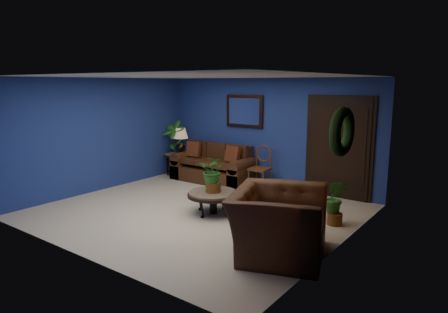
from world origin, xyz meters
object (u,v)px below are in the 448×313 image
Objects in this scene: coffee_table at (213,195)px; armchair at (278,223)px; table_lamp at (181,137)px; sofa at (215,169)px; end_table at (181,158)px; side_chair at (261,164)px.

armchair is (1.83, -0.86, 0.11)m from coffee_table.
coffee_table is 3.34m from table_lamp.
sofa is 1.10m from end_table.
side_chair is (1.30, 0.05, 0.26)m from sofa.
coffee_table is at bearing 45.42° from armchair.
armchair is at bearing -40.48° from sofa.
end_table is 0.45× the size of armchair.
sofa is 1.29m from table_lamp.
end_table is 2.40m from side_chair.
end_table is (-2.62, 1.97, 0.09)m from coffee_table.
sofa reaches higher than coffee_table.
coffee_table is 1.51× the size of table_lamp.
side_chair reaches higher than armchair.
table_lamp is (-1.10, -0.03, 0.69)m from sofa.
sofa is 1.46× the size of armchair.
end_table is 0.55m from table_lamp.
table_lamp is at bearing -178.52° from sofa.
side_chair is at bearing 96.03° from coffee_table.
coffee_table is at bearing -86.46° from side_chair.
table_lamp reaches higher than end_table.
sofa is at bearing 179.50° from side_chair.
coffee_table is 1.49× the size of end_table.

